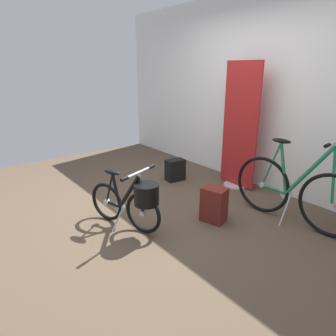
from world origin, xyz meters
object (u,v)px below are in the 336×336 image
backpack_on_floor (175,170)px  display_bike_left (294,191)px  handbag_on_floor (214,205)px  folding_bike_foreground (133,200)px  floor_banner_stand (239,133)px

backpack_on_floor → display_bike_left: bearing=5.5°
handbag_on_floor → folding_bike_foreground: bearing=-115.8°
handbag_on_floor → backpack_on_floor: bearing=159.6°
folding_bike_foreground → handbag_on_floor: size_ratio=2.32×
floor_banner_stand → folding_bike_foreground: (0.16, -1.89, -0.46)m
folding_bike_foreground → display_bike_left: 1.79m
floor_banner_stand → display_bike_left: bearing=-19.0°
display_bike_left → backpack_on_floor: 1.90m
folding_bike_foreground → backpack_on_floor: folding_bike_foreground is taller
backpack_on_floor → handbag_on_floor: handbag_on_floor is taller
backpack_on_floor → floor_banner_stand: bearing=37.5°
floor_banner_stand → backpack_on_floor: (-0.75, -0.57, -0.64)m
floor_banner_stand → backpack_on_floor: 1.14m
folding_bike_foreground → backpack_on_floor: bearing=124.4°
backpack_on_floor → handbag_on_floor: 1.40m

